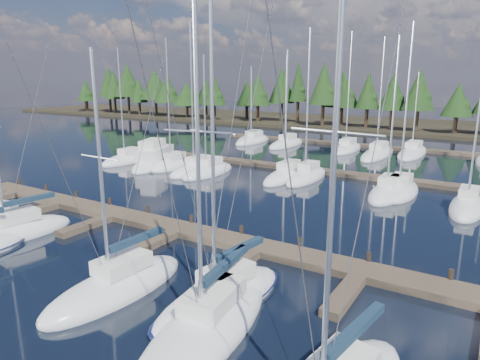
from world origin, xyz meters
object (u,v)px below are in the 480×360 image
Objects in this scene: main_dock at (176,232)px; front_sailboat_5 at (208,325)px; front_sailboat_4 at (221,298)px; front_sailboat_2 at (13,233)px; motor_yacht_left at (155,161)px; front_sailboat_3 at (117,287)px.

front_sailboat_5 is at bearing -43.27° from main_dock.
front_sailboat_4 is (7.40, -5.63, 0.09)m from main_dock.
main_dock is 3.36× the size of front_sailboat_2.
front_sailboat_5 is (16.77, -1.89, -0.01)m from front_sailboat_2.
front_sailboat_4 is 0.96× the size of front_sailboat_5.
front_sailboat_5 is (8.17, -7.69, 0.08)m from main_dock.
front_sailboat_5 is (0.77, -2.06, -0.01)m from front_sailboat_4.
front_sailboat_3 is at bearing -50.57° from motor_yacht_left.
front_sailboat_2 is 0.92× the size of front_sailboat_4.
motor_yacht_left is (-8.20, 22.02, 0.26)m from front_sailboat_2.
front_sailboat_2 is (-8.60, -5.80, 0.09)m from main_dock.
motor_yacht_left is at bearing 136.24° from front_sailboat_5.
front_sailboat_4 is at bearing 19.47° from front_sailboat_3.
front_sailboat_4 reaches higher than main_dock.
motor_yacht_left is (-24.20, 21.85, 0.26)m from front_sailboat_4.
front_sailboat_4 reaches higher than front_sailboat_3.
front_sailboat_3 is at bearing -70.70° from main_dock.
front_sailboat_3 is 0.84× the size of front_sailboat_4.
front_sailboat_3 reaches higher than motor_yacht_left.
front_sailboat_5 is 34.58m from motor_yacht_left.
front_sailboat_2 is 23.50m from motor_yacht_left.
main_dock is at bearing 136.73° from front_sailboat_5.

